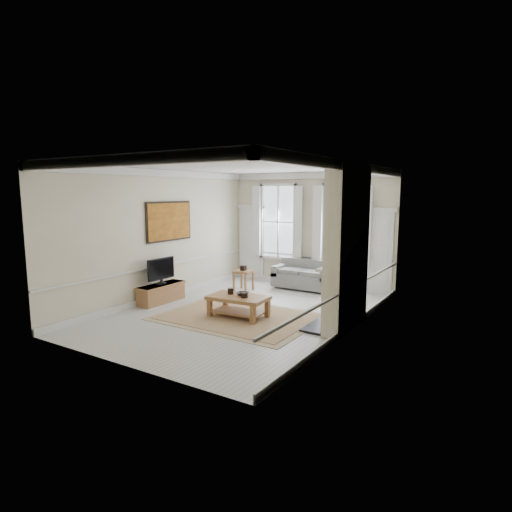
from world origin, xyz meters
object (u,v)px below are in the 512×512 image
Objects in this scene: sofa at (305,277)px; side_table at (243,274)px; coffee_table at (238,299)px; tv_stand at (161,293)px.

sofa is 1.82m from side_table.
side_table is 0.42× the size of coffee_table.
side_table reaches higher than coffee_table.
sofa reaches higher than side_table.
coffee_table is 2.45m from tv_stand.
side_table is (-1.40, -1.16, 0.12)m from sofa.
tv_stand is (-2.44, -3.41, -0.11)m from sofa.
sofa is 3.02× the size of side_table.
tv_stand is (-1.04, -2.25, -0.24)m from side_table.
coffee_table is at bearing -58.65° from side_table.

